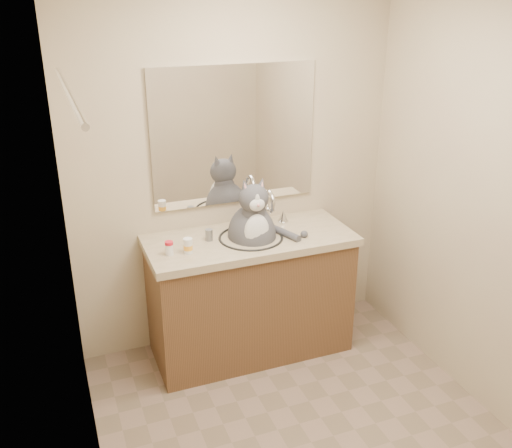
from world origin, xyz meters
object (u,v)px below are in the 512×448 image
(pill_bottle_redcap, at_px, (169,248))
(pill_bottle_orange, at_px, (188,246))
(cat, at_px, (253,232))
(grey_canister, at_px, (209,235))

(pill_bottle_redcap, relative_size, pill_bottle_orange, 0.90)
(cat, relative_size, grey_canister, 8.23)
(cat, relative_size, pill_bottle_orange, 6.47)
(pill_bottle_orange, xyz_separation_m, grey_canister, (0.17, 0.14, -0.01))
(cat, relative_size, pill_bottle_redcap, 7.16)
(cat, bearing_deg, pill_bottle_redcap, -168.39)
(cat, height_order, pill_bottle_orange, cat)
(cat, bearing_deg, grey_canister, 174.31)
(pill_bottle_redcap, relative_size, grey_canister, 1.15)
(pill_bottle_redcap, bearing_deg, cat, 6.59)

